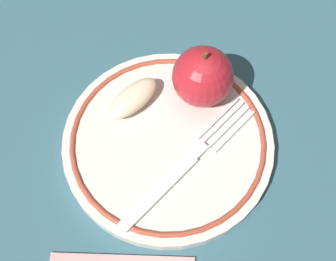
# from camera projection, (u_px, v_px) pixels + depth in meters

# --- Properties ---
(ground_plane) EXTENTS (2.00, 2.00, 0.00)m
(ground_plane) POSITION_uv_depth(u_px,v_px,m) (181.00, 138.00, 0.51)
(ground_plane) COLOR #335A67
(plate) EXTENTS (0.22, 0.22, 0.02)m
(plate) POSITION_uv_depth(u_px,v_px,m) (168.00, 143.00, 0.50)
(plate) COLOR silver
(plate) RESTS_ON ground_plane
(apple_red_whole) EXTENTS (0.06, 0.06, 0.07)m
(apple_red_whole) POSITION_uv_depth(u_px,v_px,m) (203.00, 77.00, 0.48)
(apple_red_whole) COLOR #B41E28
(apple_red_whole) RESTS_ON plate
(apple_slice_front) EXTENTS (0.07, 0.05, 0.02)m
(apple_slice_front) POSITION_uv_depth(u_px,v_px,m) (133.00, 98.00, 0.50)
(apple_slice_front) COLOR beige
(apple_slice_front) RESTS_ON plate
(fork) EXTENTS (0.17, 0.10, 0.00)m
(fork) POSITION_uv_depth(u_px,v_px,m) (184.00, 166.00, 0.47)
(fork) COLOR silver
(fork) RESTS_ON plate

